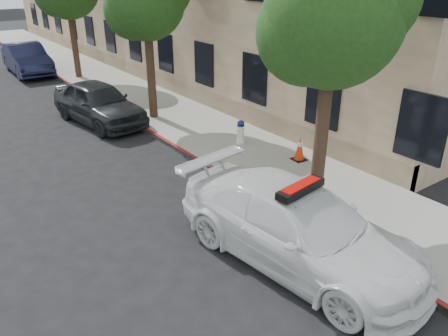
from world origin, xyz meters
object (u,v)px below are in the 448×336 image
at_px(police_car, 297,227).
at_px(parked_car_far, 27,59).
at_px(traffic_cone, 300,149).
at_px(fire_hydrant, 241,132).
at_px(parked_car_mid, 99,103).

bearing_deg(police_car, parked_car_far, 81.75).
distance_m(parked_car_far, traffic_cone, 17.13).
bearing_deg(fire_hydrant, police_car, -128.78).
xyz_separation_m(fire_hydrant, traffic_cone, (0.53, -2.03, -0.01)).
xyz_separation_m(police_car, parked_car_far, (0.10, 19.99, 0.04)).
bearing_deg(police_car, traffic_cone, 36.18).
xyz_separation_m(parked_car_far, fire_hydrant, (2.62, -14.81, -0.27)).
bearing_deg(traffic_cone, fire_hydrant, 104.63).
distance_m(parked_car_mid, fire_hydrant, 5.56).
xyz_separation_m(police_car, parked_car_mid, (0.10, 10.08, 0.00)).
height_order(parked_car_far, traffic_cone, parked_car_far).
distance_m(fire_hydrant, traffic_cone, 2.09).
distance_m(parked_car_mid, parked_car_far, 9.91).
height_order(police_car, fire_hydrant, police_car).
bearing_deg(parked_car_far, parked_car_mid, -88.97).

